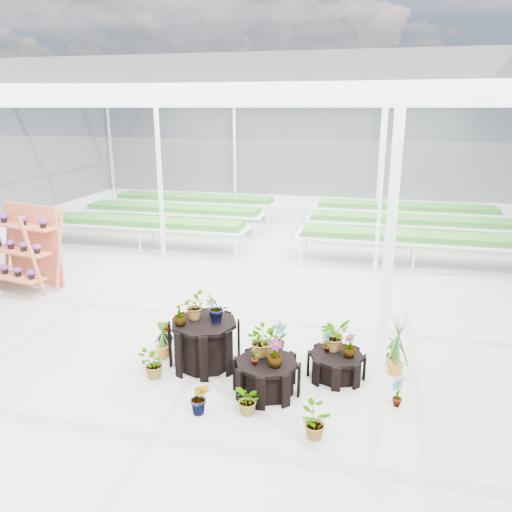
% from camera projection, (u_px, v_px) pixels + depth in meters
% --- Properties ---
extents(ground_plane, '(24.00, 24.00, 0.00)m').
position_uv_depth(ground_plane, '(223.00, 322.00, 10.16)').
color(ground_plane, gray).
rests_on(ground_plane, ground).
extents(greenhouse_shell, '(18.00, 24.00, 4.50)m').
position_uv_depth(greenhouse_shell, '(220.00, 214.00, 9.52)').
color(greenhouse_shell, white).
rests_on(greenhouse_shell, ground).
extents(steel_frame, '(18.00, 24.00, 4.50)m').
position_uv_depth(steel_frame, '(220.00, 214.00, 9.52)').
color(steel_frame, silver).
rests_on(steel_frame, ground).
extents(nursery_benches, '(16.00, 7.00, 0.84)m').
position_uv_depth(nursery_benches, '(285.00, 225.00, 16.75)').
color(nursery_benches, silver).
rests_on(nursery_benches, ground).
extents(plinth_tall, '(1.45, 1.45, 0.79)m').
position_uv_depth(plinth_tall, '(204.00, 343.00, 8.39)').
color(plinth_tall, black).
rests_on(plinth_tall, ground).
extents(plinth_mid, '(1.02, 1.02, 0.52)m').
position_uv_depth(plinth_mid, '(267.00, 377.00, 7.60)').
color(plinth_mid, black).
rests_on(plinth_mid, ground).
extents(plinth_low, '(0.96, 0.96, 0.40)m').
position_uv_depth(plinth_low, '(336.00, 365.00, 8.05)').
color(plinth_low, black).
rests_on(plinth_low, ground).
extents(shelf_rack, '(2.04, 1.37, 1.98)m').
position_uv_depth(shelf_rack, '(19.00, 248.00, 11.85)').
color(shelf_rack, '#C25939').
rests_on(shelf_rack, ground).
extents(nursery_plants, '(4.38, 3.25, 1.32)m').
position_uv_depth(nursery_plants, '(272.00, 343.00, 8.11)').
color(nursery_plants, '#2C6822').
rests_on(nursery_plants, ground).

